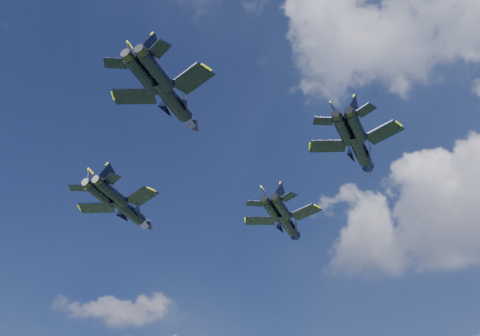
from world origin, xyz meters
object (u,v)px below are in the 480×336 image
Objects in this scene: jet_lead at (287,223)px; jet_left at (129,210)px; jet_right at (360,149)px; jet_slot at (174,101)px.

jet_left is (-15.13, -22.25, -2.50)m from jet_lead.
jet_left is 36.67m from jet_right.
jet_left is 1.04× the size of jet_slot.
jet_lead is 27.03m from jet_left.
jet_slot is (-12.60, -24.43, -1.49)m from jet_right.
jet_slot is (7.69, -37.44, -2.08)m from jet_lead.
jet_right is at bearing -47.60° from jet_lead.
jet_lead reaches higher than jet_slot.
jet_right is 27.53m from jet_slot.
jet_lead reaches higher than jet_right.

